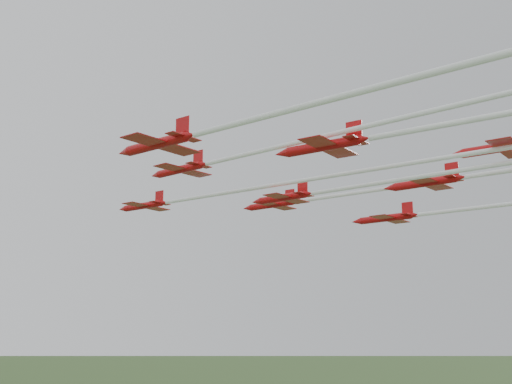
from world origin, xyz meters
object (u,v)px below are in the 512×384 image
jet_row3_right (470,208)px  jet_row4_left (392,134)px  jet_lead (228,192)px  jet_row3_left (217,128)px  jet_row2_left (251,153)px  jet_row2_right (371,191)px  jet_row3_mid (345,188)px

jet_row3_right → jet_row4_left: jet_row4_left is taller
jet_lead → jet_row3_right: bearing=-46.6°
jet_row3_left → jet_row3_right: size_ratio=0.76×
jet_row3_right → jet_row3_left: bearing=172.1°
jet_row2_left → jet_row3_left: (-11.52, -11.38, -1.83)m
jet_row2_left → jet_row3_right: 39.94m
jet_row2_right → jet_row4_left: 27.53m
jet_lead → jet_row2_right: 21.54m
jet_row3_mid → jet_row3_right: (26.13, 0.27, -0.02)m
jet_row2_left → jet_row4_left: bearing=-85.7°
jet_row3_left → jet_row3_right: 52.17m
jet_row3_right → jet_row4_left: 36.88m
jet_row3_mid → jet_row4_left: size_ratio=1.06×
jet_row4_left → jet_row3_left: bearing=137.8°
jet_row2_right → jet_row3_mid: 11.81m
jet_row2_left → jet_row2_right: 24.10m
jet_row2_right → jet_lead: bearing=128.5°
jet_row3_left → jet_row3_right: bearing=-7.4°
jet_lead → jet_row3_right: size_ratio=1.09×
jet_row3_left → jet_row3_mid: jet_row3_left is taller
jet_row2_left → jet_row2_right: size_ratio=0.83×
jet_row3_mid → jet_row3_right: 26.13m
jet_row4_left → jet_lead: bearing=69.7°
jet_row2_left → jet_row4_left: (6.68, -18.02, -1.04)m
jet_row3_left → jet_lead: bearing=39.1°
jet_row2_right → jet_row3_right: (15.95, -5.41, -1.95)m
jet_lead → jet_row2_left: 16.11m
jet_row2_left → jet_row4_left: size_ratio=1.28×
jet_row2_left → jet_row3_right: size_ratio=0.93×
jet_lead → jet_row3_mid: jet_lead is taller
jet_row2_right → jet_row3_mid: size_ratio=1.46×
jet_row3_left → jet_row3_right: jet_row3_left is taller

